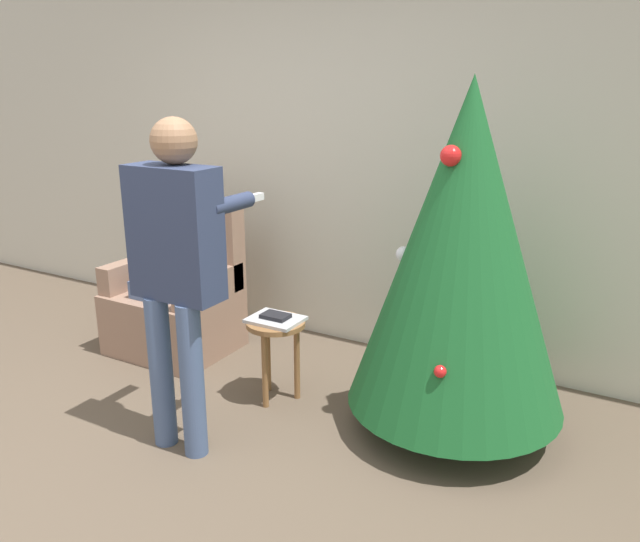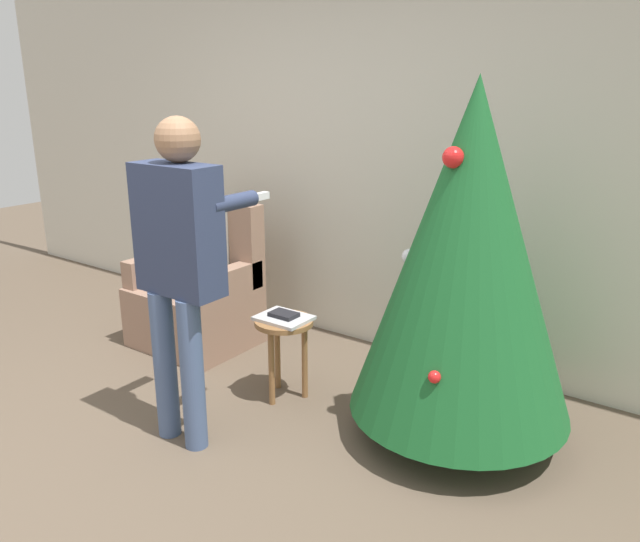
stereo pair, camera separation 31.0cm
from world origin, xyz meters
name	(u,v)px [view 2 (the right image)]	position (x,y,z in m)	size (l,w,h in m)	color
ground_plane	(98,480)	(0.00, 0.00, 0.00)	(14.00, 14.00, 0.00)	brown
wall_back	(353,155)	(0.00, 2.23, 1.35)	(8.00, 0.06, 2.70)	beige
christmas_tree	(467,254)	(1.23, 1.39, 1.02)	(1.15, 1.15, 1.88)	brown
armchair	(199,297)	(-0.83, 1.49, 0.35)	(0.79, 0.68, 1.02)	#93705B
person_seated	(193,252)	(-0.83, 1.45, 0.69)	(0.36, 0.46, 1.25)	#475B84
person_standing	(179,254)	(0.06, 0.55, 1.02)	(0.47, 0.57, 1.69)	#475B84
side_stool	(284,335)	(0.21, 1.19, 0.40)	(0.35, 0.35, 0.50)	olive
laptop	(284,318)	(0.21, 1.19, 0.51)	(0.30, 0.24, 0.02)	silver
book	(284,314)	(0.21, 1.19, 0.53)	(0.16, 0.11, 0.02)	black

